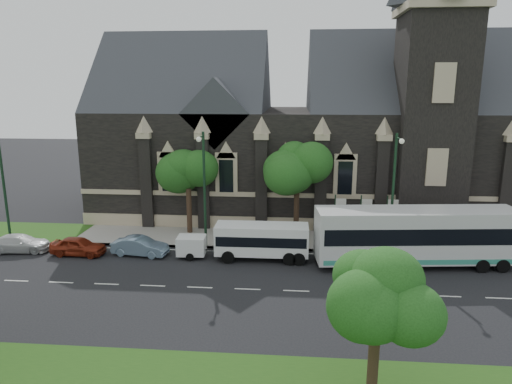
# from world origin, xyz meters

# --- Properties ---
(ground) EXTENTS (160.00, 160.00, 0.00)m
(ground) POSITION_xyz_m (0.00, 0.00, 0.00)
(ground) COLOR black
(ground) RESTS_ON ground
(sidewalk) EXTENTS (80.00, 5.00, 0.15)m
(sidewalk) POSITION_xyz_m (0.00, 9.50, 0.07)
(sidewalk) COLOR gray
(sidewalk) RESTS_ON ground
(museum) EXTENTS (40.00, 17.70, 29.90)m
(museum) POSITION_xyz_m (5.12, 18.78, 8.17)
(museum) COLOR black
(museum) RESTS_ON ground
(tree_park_east) EXTENTS (3.40, 3.40, 6.28)m
(tree_park_east) POSITION_xyz_m (6.18, -9.32, 4.62)
(tree_park_east) COLOR black
(tree_park_east) RESTS_ON ground
(tree_walk_right) EXTENTS (4.08, 4.08, 7.80)m
(tree_walk_right) POSITION_xyz_m (3.21, 10.71, 5.82)
(tree_walk_right) COLOR black
(tree_walk_right) RESTS_ON ground
(tree_walk_left) EXTENTS (3.91, 3.91, 7.64)m
(tree_walk_left) POSITION_xyz_m (-5.80, 10.70, 5.73)
(tree_walk_left) COLOR black
(tree_walk_left) RESTS_ON ground
(street_lamp_near) EXTENTS (0.36, 1.88, 9.00)m
(street_lamp_near) POSITION_xyz_m (10.00, 7.09, 5.11)
(street_lamp_near) COLOR #16311E
(street_lamp_near) RESTS_ON ground
(street_lamp_mid) EXTENTS (0.36, 1.88, 9.00)m
(street_lamp_mid) POSITION_xyz_m (-4.00, 7.09, 5.11)
(street_lamp_mid) COLOR #16311E
(street_lamp_mid) RESTS_ON ground
(street_lamp_far) EXTENTS (0.36, 1.88, 9.00)m
(street_lamp_far) POSITION_xyz_m (-20.00, 7.09, 5.11)
(street_lamp_far) COLOR #16311E
(street_lamp_far) RESTS_ON ground
(banner_flag_left) EXTENTS (0.90, 0.10, 4.00)m
(banner_flag_left) POSITION_xyz_m (6.29, 9.00, 2.38)
(banner_flag_left) COLOR #16311E
(banner_flag_left) RESTS_ON ground
(banner_flag_center) EXTENTS (0.90, 0.10, 4.00)m
(banner_flag_center) POSITION_xyz_m (8.29, 9.00, 2.38)
(banner_flag_center) COLOR #16311E
(banner_flag_center) RESTS_ON ground
(banner_flag_right) EXTENTS (0.90, 0.10, 4.00)m
(banner_flag_right) POSITION_xyz_m (10.29, 9.00, 2.38)
(banner_flag_right) COLOR #16311E
(banner_flag_right) RESTS_ON ground
(tour_coach) EXTENTS (14.01, 4.33, 4.02)m
(tour_coach) POSITION_xyz_m (11.24, 4.92, 2.18)
(tour_coach) COLOR silver
(tour_coach) RESTS_ON ground
(shuttle_bus) EXTENTS (6.67, 2.41, 2.57)m
(shuttle_bus) POSITION_xyz_m (0.54, 5.19, 1.49)
(shuttle_bus) COLOR white
(shuttle_bus) RESTS_ON ground
(box_trailer) EXTENTS (2.97, 1.75, 1.57)m
(box_trailer) POSITION_xyz_m (-4.63, 5.12, 0.89)
(box_trailer) COLOR silver
(box_trailer) RESTS_ON ground
(sedan) EXTENTS (4.31, 1.94, 1.37)m
(sedan) POSITION_xyz_m (-8.54, 5.20, 0.69)
(sedan) COLOR #7590A9
(sedan) RESTS_ON ground
(car_far_red) EXTENTS (4.11, 1.82, 1.37)m
(car_far_red) POSITION_xyz_m (-13.13, 4.87, 0.69)
(car_far_red) COLOR maroon
(car_far_red) RESTS_ON ground
(car_far_white) EXTENTS (4.66, 2.36, 1.30)m
(car_far_white) POSITION_xyz_m (-17.88, 5.20, 0.65)
(car_far_white) COLOR silver
(car_far_white) RESTS_ON ground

